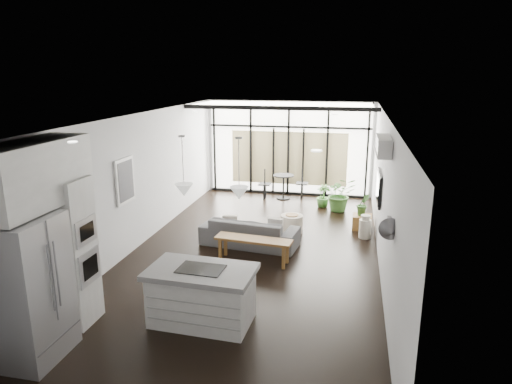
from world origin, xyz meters
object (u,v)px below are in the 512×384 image
at_px(sofa, 250,227).
at_px(tv, 379,188).
at_px(fridge, 28,290).
at_px(milk_can, 365,226).
at_px(pouf, 292,224).
at_px(console_bench, 253,250).
at_px(island, 202,296).

relative_size(sofa, tv, 1.88).
relative_size(fridge, milk_can, 3.57).
bearing_deg(fridge, pouf, 64.25).
height_order(pouf, tv, tv).
distance_m(console_bench, pouf, 1.92).
relative_size(island, tv, 1.41).
xyz_separation_m(sofa, pouf, (0.78, 0.98, -0.20)).
distance_m(milk_can, tv, 1.16).
relative_size(sofa, milk_can, 3.89).
height_order(sofa, tv, tv).
height_order(milk_can, tv, tv).
height_order(island, sofa, island).
xyz_separation_m(island, pouf, (0.77, 4.18, -0.22)).
height_order(island, fridge, fridge).
distance_m(console_bench, tv, 2.92).
xyz_separation_m(milk_can, tv, (0.21, -0.49, 1.03)).
distance_m(island, fridge, 2.31).
xyz_separation_m(fridge, pouf, (2.63, 5.45, -0.75)).
bearing_deg(console_bench, sofa, 113.47).
bearing_deg(tv, pouf, 164.97).
bearing_deg(pouf, milk_can, -0.43).
bearing_deg(pouf, island, -100.44).
xyz_separation_m(fridge, tv, (4.50, 4.95, 0.35)).
distance_m(fridge, console_bench, 4.24).
bearing_deg(milk_can, pouf, 179.57).
relative_size(console_bench, milk_can, 2.85).
distance_m(fridge, tv, 6.70).
xyz_separation_m(sofa, tv, (2.64, 0.48, 0.89)).
height_order(fridge, milk_can, fridge).
bearing_deg(sofa, milk_can, -151.08).
distance_m(pouf, tv, 2.22).
height_order(island, milk_can, island).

